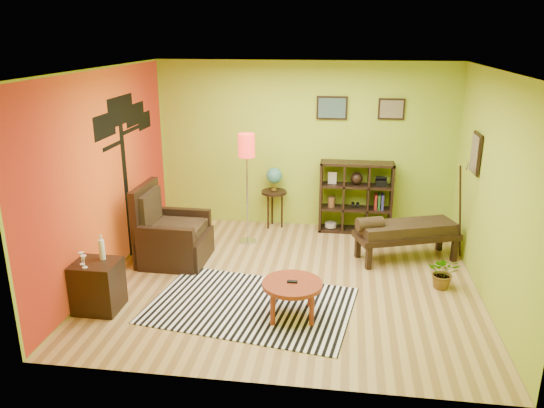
# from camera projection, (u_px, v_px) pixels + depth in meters

# --- Properties ---
(ground) EXTENTS (5.00, 5.00, 0.00)m
(ground) POSITION_uv_depth(u_px,v_px,m) (288.00, 280.00, 7.23)
(ground) COLOR tan
(ground) RESTS_ON ground
(room_shell) EXTENTS (5.04, 4.54, 2.82)m
(room_shell) POSITION_uv_depth(u_px,v_px,m) (283.00, 151.00, 6.70)
(room_shell) COLOR #A2C12E
(room_shell) RESTS_ON ground
(zebra_rug) EXTENTS (2.66, 1.97, 0.01)m
(zebra_rug) POSITION_uv_depth(u_px,v_px,m) (251.00, 305.00, 6.57)
(zebra_rug) COLOR white
(zebra_rug) RESTS_ON ground
(coffee_table) EXTENTS (0.71, 0.71, 0.46)m
(coffee_table) POSITION_uv_depth(u_px,v_px,m) (292.00, 287.00, 6.22)
(coffee_table) COLOR maroon
(coffee_table) RESTS_ON ground
(armchair) EXTENTS (0.97, 0.97, 1.15)m
(armchair) POSITION_uv_depth(u_px,v_px,m) (170.00, 238.00, 7.78)
(armchair) COLOR black
(armchair) RESTS_ON ground
(side_cabinet) EXTENTS (0.53, 0.48, 0.94)m
(side_cabinet) POSITION_uv_depth(u_px,v_px,m) (98.00, 286.00, 6.40)
(side_cabinet) COLOR black
(side_cabinet) RESTS_ON ground
(floor_lamp) EXTENTS (0.27, 0.27, 1.76)m
(floor_lamp) POSITION_uv_depth(u_px,v_px,m) (247.00, 155.00, 8.11)
(floor_lamp) COLOR silver
(floor_lamp) RESTS_ON ground
(globe_table) EXTENTS (0.43, 0.43, 1.05)m
(globe_table) POSITION_uv_depth(u_px,v_px,m) (274.00, 182.00, 8.98)
(globe_table) COLOR black
(globe_table) RESTS_ON ground
(cube_shelf) EXTENTS (1.20, 0.35, 1.20)m
(cube_shelf) POSITION_uv_depth(u_px,v_px,m) (356.00, 197.00, 8.84)
(cube_shelf) COLOR black
(cube_shelf) RESTS_ON ground
(bench) EXTENTS (1.61, 1.02, 0.70)m
(bench) POSITION_uv_depth(u_px,v_px,m) (404.00, 231.00, 7.77)
(bench) COLOR black
(bench) RESTS_ON ground
(potted_plant) EXTENTS (0.47, 0.50, 0.35)m
(potted_plant) POSITION_uv_depth(u_px,v_px,m) (443.00, 276.00, 6.98)
(potted_plant) COLOR #26661E
(potted_plant) RESTS_ON ground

